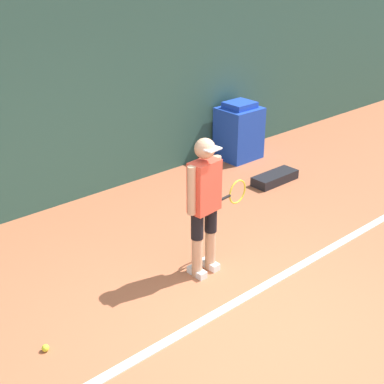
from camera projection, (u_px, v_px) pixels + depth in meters
The scene contains 8 objects.
ground_plane at pixel (260, 329), 5.18m from camera, with size 24.00×24.00×0.00m, color #B76642.
back_wall at pixel (56, 105), 7.14m from camera, with size 24.00×0.10×2.88m.
court_baseline at pixel (228, 307), 5.48m from camera, with size 21.60×0.10×0.01m.
tennis_player at pixel (205, 201), 5.72m from camera, with size 0.95×0.30×1.60m.
tennis_ball at pixel (45, 348), 4.88m from camera, with size 0.07×0.07×0.07m.
covered_chair at pixel (239, 132), 9.15m from camera, with size 0.67×0.60×0.99m.
equipment_bag at pixel (275, 178), 8.34m from camera, with size 0.79×0.30×0.14m.
water_bottle at pixel (208, 155), 9.12m from camera, with size 0.08×0.08×0.25m.
Camera 1 is at (-3.22, -2.68, 3.39)m, focal length 50.00 mm.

